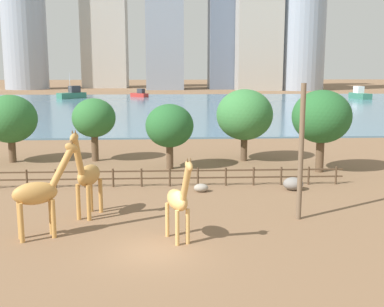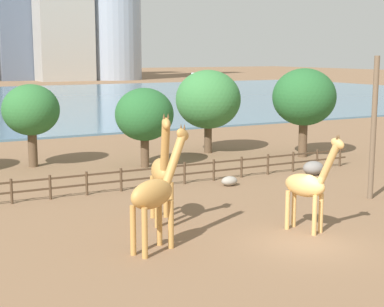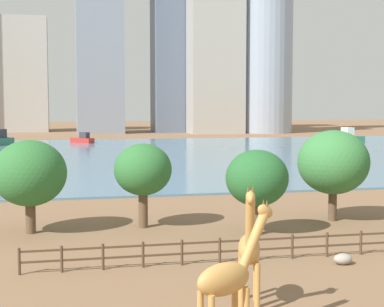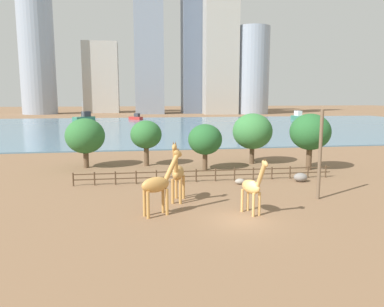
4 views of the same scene
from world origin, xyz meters
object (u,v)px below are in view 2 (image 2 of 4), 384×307
at_px(boulder_by_pole, 229,181).
at_px(tree_right_small, 208,100).
at_px(utility_pole, 374,128).
at_px(giraffe_companion, 308,185).
at_px(boat_sailboat, 199,82).
at_px(tree_left_large, 144,115).
at_px(tree_center_broad, 304,97).
at_px(giraffe_tall, 155,193).
at_px(giraffe_young, 162,172).
at_px(tree_right_tall, 31,111).
at_px(boulder_near_fence, 313,168).

height_order(boulder_by_pole, tree_right_small, tree_right_small).
bearing_deg(utility_pole, giraffe_companion, -155.25).
xyz_separation_m(utility_pole, boat_sailboat, (41.13, 94.26, -2.46)).
bearing_deg(tree_left_large, tree_right_small, 25.05).
xyz_separation_m(utility_pole, boulder_by_pole, (-4.97, 6.05, -3.43)).
xyz_separation_m(giraffe_companion, utility_pole, (6.67, 3.08, 1.69)).
bearing_deg(boat_sailboat, utility_pole, -31.69).
bearing_deg(tree_center_broad, tree_right_small, 137.67).
xyz_separation_m(giraffe_tall, boulder_by_pole, (8.42, 8.31, -2.00)).
bearing_deg(tree_center_broad, giraffe_tall, -142.40).
relative_size(giraffe_young, tree_right_tall, 0.92).
bearing_deg(giraffe_young, utility_pole, 101.90).
distance_m(boulder_near_fence, boulder_by_pole, 6.29).
relative_size(giraffe_companion, giraffe_young, 0.85).
bearing_deg(giraffe_tall, tree_right_tall, 67.02).
relative_size(tree_left_large, tree_center_broad, 0.82).
relative_size(giraffe_young, boulder_near_fence, 3.76).
height_order(giraffe_companion, utility_pole, utility_pole).
bearing_deg(tree_left_large, boat_sailboat, 59.19).
xyz_separation_m(boulder_by_pole, boat_sailboat, (46.10, 88.21, 0.97)).
bearing_deg(tree_left_large, utility_pole, -62.57).
relative_size(boulder_by_pole, tree_left_large, 0.18).
relative_size(boulder_near_fence, boat_sailboat, 0.19).
distance_m(giraffe_companion, boulder_by_pole, 9.44).
bearing_deg(boat_sailboat, tree_left_large, -38.93).
bearing_deg(boat_sailboat, giraffe_young, -37.59).
height_order(tree_left_large, boat_sailboat, tree_left_large).
height_order(boulder_near_fence, boulder_by_pole, boulder_near_fence).
xyz_separation_m(tree_center_broad, tree_right_small, (-5.29, 4.82, -0.29)).
height_order(boulder_by_pole, tree_center_broad, tree_center_broad).
height_order(utility_pole, tree_center_broad, utility_pole).
bearing_deg(tree_right_small, tree_center_broad, -42.33).
distance_m(tree_center_broad, tree_right_small, 7.17).
height_order(giraffe_young, tree_right_tall, tree_right_tall).
xyz_separation_m(boulder_near_fence, tree_right_small, (-1.75, 10.39, 3.64)).
bearing_deg(tree_right_small, boulder_by_pole, -113.24).
bearing_deg(tree_right_tall, tree_left_large, -28.92).
relative_size(boulder_by_pole, boat_sailboat, 0.13).
relative_size(tree_center_broad, tree_right_small, 1.03).
distance_m(tree_right_tall, tree_right_small, 13.20).
relative_size(boulder_by_pole, tree_right_tall, 0.18).
distance_m(giraffe_tall, giraffe_young, 3.70).
bearing_deg(boat_sailboat, giraffe_companion, -34.27).
relative_size(giraffe_tall, tree_center_broad, 0.74).
bearing_deg(boat_sailboat, giraffe_tall, -37.57).
xyz_separation_m(utility_pole, tree_right_tall, (-13.62, 17.17, 0.08)).
bearing_deg(giraffe_tall, tree_left_large, 44.37).
bearing_deg(giraffe_tall, giraffe_young, 37.46).
distance_m(giraffe_young, utility_pole, 11.71).
bearing_deg(tree_left_large, boulder_by_pole, -74.66).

